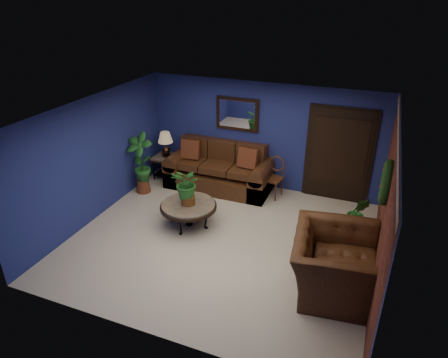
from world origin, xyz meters
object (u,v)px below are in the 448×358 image
at_px(sofa, 220,172).
at_px(armchair, 335,264).
at_px(coffee_table, 188,206).
at_px(end_table, 167,161).
at_px(side_chair, 274,174).
at_px(table_lamp, 165,141).

height_order(sofa, armchair, sofa).
relative_size(coffee_table, armchair, 0.76).
bearing_deg(sofa, end_table, -178.28).
relative_size(end_table, side_chair, 0.67).
height_order(sofa, end_table, sofa).
height_order(end_table, table_lamp, table_lamp).
xyz_separation_m(sofa, table_lamp, (-1.42, -0.04, 0.60)).
height_order(end_table, side_chair, side_chair).
relative_size(coffee_table, end_table, 1.81).
bearing_deg(coffee_table, side_chair, 56.36).
xyz_separation_m(side_chair, armchair, (1.72, -2.73, -0.04)).
height_order(coffee_table, table_lamp, table_lamp).
bearing_deg(sofa, table_lamp, -178.28).
distance_m(end_table, side_chair, 2.74).
distance_m(end_table, armchair, 5.18).
distance_m(sofa, coffee_table, 1.85).
bearing_deg(coffee_table, end_table, 129.48).
xyz_separation_m(table_lamp, armchair, (4.45, -2.66, -0.48)).
bearing_deg(coffee_table, sofa, 92.02).
relative_size(table_lamp, side_chair, 0.64).
bearing_deg(sofa, coffee_table, -87.98).
height_order(coffee_table, side_chair, side_chair).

